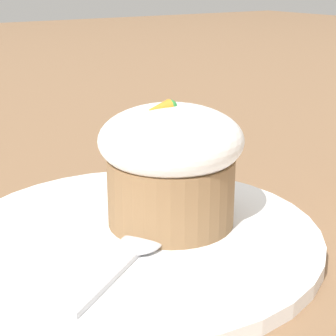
{
  "coord_description": "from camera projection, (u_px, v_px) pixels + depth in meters",
  "views": [
    {
      "loc": [
        0.19,
        0.32,
        0.19
      ],
      "look_at": [
        -0.03,
        -0.0,
        0.05
      ],
      "focal_mm": 60.0,
      "sensor_mm": 36.0,
      "label": 1
    }
  ],
  "objects": [
    {
      "name": "carrot_cake",
      "position": [
        168.0,
        161.0,
        0.41
      ],
      "size": [
        0.11,
        0.11,
        0.09
      ],
      "color": "olive",
      "rests_on": "dessert_plate"
    },
    {
      "name": "dessert_plate",
      "position": [
        138.0,
        237.0,
        0.41
      ],
      "size": [
        0.27,
        0.27,
        0.01
      ],
      "color": "white",
      "rests_on": "ground_plane"
    },
    {
      "name": "ground_plane",
      "position": [
        138.0,
        244.0,
        0.41
      ],
      "size": [
        4.0,
        4.0,
        0.0
      ],
      "primitive_type": "plane",
      "color": "#846042"
    },
    {
      "name": "spoon",
      "position": [
        132.0,
        252.0,
        0.37
      ],
      "size": [
        0.1,
        0.08,
        0.01
      ],
      "color": "silver",
      "rests_on": "dessert_plate"
    }
  ]
}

